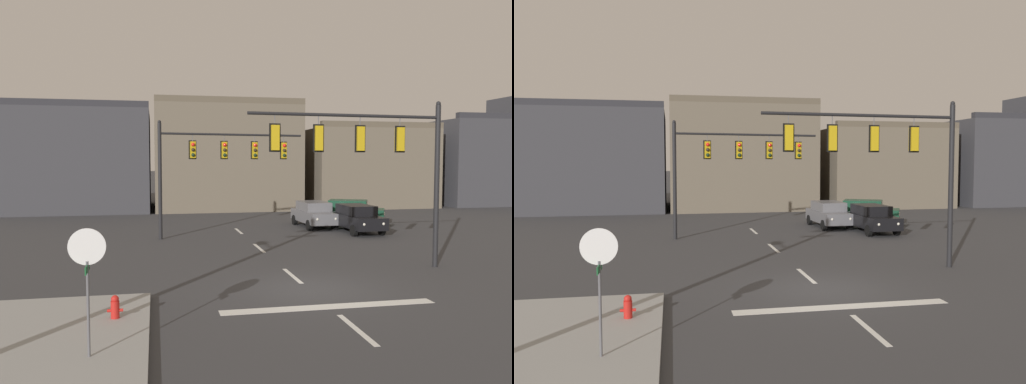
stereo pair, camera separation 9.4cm
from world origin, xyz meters
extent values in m
plane|color=#353538|center=(0.00, 0.00, 0.00)|extent=(400.00, 400.00, 0.00)
cube|color=gray|center=(-7.58, -4.00, 0.07)|extent=(5.00, 8.00, 0.15)
cube|color=silver|center=(0.00, -2.00, 0.00)|extent=(6.40, 0.50, 0.01)
cube|color=silver|center=(0.00, -4.00, 0.00)|extent=(0.16, 2.40, 0.01)
cube|color=silver|center=(0.00, 2.00, 0.00)|extent=(0.16, 2.40, 0.01)
cube|color=silver|center=(0.00, 8.00, 0.00)|extent=(0.16, 2.40, 0.01)
cube|color=silver|center=(0.00, 14.00, 0.00)|extent=(0.16, 2.40, 0.01)
cylinder|color=black|center=(5.99, 2.42, 3.19)|extent=(0.20, 0.20, 6.39)
cylinder|color=black|center=(2.16, 2.19, 5.89)|extent=(7.67, 0.57, 0.12)
sphere|color=black|center=(5.99, 2.42, 6.44)|extent=(0.18, 0.18, 0.18)
cylinder|color=#56565B|center=(4.32, 2.32, 5.66)|extent=(0.03, 0.03, 0.35)
cube|color=gold|center=(4.32, 2.32, 5.03)|extent=(0.31, 0.26, 0.90)
sphere|color=red|center=(4.31, 2.45, 5.32)|extent=(0.20, 0.20, 0.20)
sphere|color=#2D2314|center=(4.31, 2.45, 5.03)|extent=(0.20, 0.20, 0.20)
sphere|color=black|center=(4.31, 2.45, 4.75)|extent=(0.20, 0.20, 0.20)
cube|color=black|center=(4.32, 2.30, 5.03)|extent=(0.42, 0.05, 1.02)
cylinder|color=#56565B|center=(2.65, 2.22, 5.66)|extent=(0.03, 0.03, 0.35)
cube|color=gold|center=(2.65, 2.22, 5.03)|extent=(0.31, 0.26, 0.90)
sphere|color=red|center=(2.65, 2.35, 5.32)|extent=(0.20, 0.20, 0.20)
sphere|color=#2D2314|center=(2.65, 2.35, 5.03)|extent=(0.20, 0.20, 0.20)
sphere|color=black|center=(2.65, 2.35, 4.75)|extent=(0.20, 0.20, 0.20)
cube|color=black|center=(2.66, 2.20, 5.03)|extent=(0.42, 0.05, 1.02)
cylinder|color=#56565B|center=(0.99, 2.12, 5.66)|extent=(0.03, 0.03, 0.35)
cube|color=gold|center=(0.99, 2.12, 5.03)|extent=(0.31, 0.26, 0.90)
sphere|color=red|center=(0.98, 2.25, 5.32)|extent=(0.20, 0.20, 0.20)
sphere|color=#2D2314|center=(0.98, 2.25, 5.03)|extent=(0.20, 0.20, 0.20)
sphere|color=black|center=(0.98, 2.25, 4.75)|extent=(0.20, 0.20, 0.20)
cube|color=black|center=(0.99, 2.10, 5.03)|extent=(0.42, 0.05, 1.02)
cylinder|color=#56565B|center=(-0.68, 2.02, 5.66)|extent=(0.03, 0.03, 0.35)
cube|color=gold|center=(-0.68, 2.02, 5.03)|extent=(0.31, 0.26, 0.90)
sphere|color=red|center=(-0.68, 2.15, 5.32)|extent=(0.20, 0.20, 0.20)
sphere|color=#2D2314|center=(-0.68, 2.15, 5.03)|extent=(0.20, 0.20, 0.20)
sphere|color=black|center=(-0.68, 2.15, 4.75)|extent=(0.20, 0.20, 0.20)
cube|color=black|center=(-0.67, 2.00, 5.03)|extent=(0.42, 0.05, 1.02)
cylinder|color=black|center=(-4.63, 11.75, 3.11)|extent=(0.20, 0.20, 6.23)
cylinder|color=black|center=(-0.58, 12.30, 5.67)|extent=(8.12, 1.22, 0.12)
sphere|color=black|center=(-4.63, 11.75, 6.28)|extent=(0.18, 0.18, 0.18)
cylinder|color=#56565B|center=(-2.87, 11.99, 5.43)|extent=(0.03, 0.03, 0.35)
cube|color=gold|center=(-2.87, 11.99, 4.81)|extent=(0.33, 0.28, 0.90)
sphere|color=red|center=(-2.85, 11.86, 5.09)|extent=(0.20, 0.20, 0.20)
sphere|color=#2D2314|center=(-2.85, 11.86, 4.81)|extent=(0.20, 0.20, 0.20)
sphere|color=black|center=(-2.85, 11.86, 4.53)|extent=(0.20, 0.20, 0.20)
cube|color=black|center=(-2.87, 12.01, 4.81)|extent=(0.42, 0.09, 1.02)
cylinder|color=#56565B|center=(-1.11, 12.23, 5.43)|extent=(0.03, 0.03, 0.35)
cube|color=gold|center=(-1.11, 12.23, 4.81)|extent=(0.33, 0.28, 0.90)
sphere|color=red|center=(-1.09, 12.10, 5.09)|extent=(0.20, 0.20, 0.20)
sphere|color=#2D2314|center=(-1.09, 12.10, 4.81)|extent=(0.20, 0.20, 0.20)
sphere|color=black|center=(-1.09, 12.10, 4.53)|extent=(0.20, 0.20, 0.20)
cube|color=black|center=(-1.11, 12.25, 4.81)|extent=(0.42, 0.09, 1.02)
cylinder|color=#56565B|center=(0.65, 12.47, 5.43)|extent=(0.03, 0.03, 0.35)
cube|color=gold|center=(0.65, 12.47, 4.81)|extent=(0.33, 0.28, 0.90)
sphere|color=red|center=(0.67, 12.34, 5.09)|extent=(0.20, 0.20, 0.20)
sphere|color=#2D2314|center=(0.67, 12.34, 4.81)|extent=(0.20, 0.20, 0.20)
sphere|color=black|center=(0.67, 12.34, 4.53)|extent=(0.20, 0.20, 0.20)
cube|color=black|center=(0.65, 12.48, 4.81)|extent=(0.42, 0.09, 1.02)
cylinder|color=#56565B|center=(2.42, 12.70, 5.43)|extent=(0.03, 0.03, 0.35)
cube|color=gold|center=(2.42, 12.70, 4.81)|extent=(0.33, 0.28, 0.90)
sphere|color=red|center=(2.43, 12.58, 5.09)|extent=(0.20, 0.20, 0.20)
sphere|color=#2D2314|center=(2.43, 12.58, 4.81)|extent=(0.20, 0.20, 0.20)
sphere|color=black|center=(2.43, 12.58, 4.53)|extent=(0.20, 0.20, 0.20)
cube|color=black|center=(2.41, 12.72, 4.81)|extent=(0.42, 0.09, 1.02)
cylinder|color=#56565B|center=(-6.28, -4.91, 1.07)|extent=(0.06, 0.06, 2.15)
cylinder|color=white|center=(-6.28, -4.91, 2.45)|extent=(0.76, 0.03, 0.76)
cylinder|color=#B21414|center=(-6.28, -4.89, 2.45)|extent=(0.68, 0.03, 0.68)
cube|color=#19592D|center=(-6.28, -4.91, 2.00)|extent=(0.02, 0.64, 0.16)
cube|color=#143D28|center=(7.80, 15.83, 0.70)|extent=(4.74, 3.57, 0.70)
cube|color=#143D28|center=(7.67, 15.90, 1.33)|extent=(2.92, 2.53, 0.56)
cube|color=#2D3842|center=(8.35, 15.56, 1.31)|extent=(0.90, 1.47, 0.47)
cube|color=#2D3842|center=(6.62, 16.42, 1.31)|extent=(0.87, 1.46, 0.46)
cylinder|color=black|center=(9.48, 15.95, 0.32)|extent=(0.67, 0.48, 0.64)
cylinder|color=black|center=(8.72, 14.43, 0.32)|extent=(0.67, 0.48, 0.64)
cylinder|color=black|center=(6.88, 17.24, 0.32)|extent=(0.67, 0.48, 0.64)
cylinder|color=black|center=(6.12, 15.72, 0.32)|extent=(0.67, 0.48, 0.64)
sphere|color=silver|center=(10.01, 15.38, 0.75)|extent=(0.16, 0.16, 0.16)
sphere|color=silver|center=(9.50, 14.35, 0.75)|extent=(0.16, 0.16, 0.16)
cube|color=maroon|center=(5.85, 16.81, 0.78)|extent=(0.64, 1.24, 0.12)
cube|color=slate|center=(5.02, 14.92, 0.70)|extent=(1.92, 4.45, 0.70)
cube|color=slate|center=(5.02, 15.07, 1.33)|extent=(1.67, 2.51, 0.56)
cube|color=#2D3842|center=(5.04, 14.30, 1.31)|extent=(1.53, 0.29, 0.47)
cube|color=#2D3842|center=(4.98, 16.24, 1.31)|extent=(1.53, 0.26, 0.46)
cylinder|color=black|center=(5.91, 13.49, 0.32)|extent=(0.24, 0.65, 0.64)
cylinder|color=black|center=(4.21, 13.45, 0.32)|extent=(0.24, 0.65, 0.64)
cylinder|color=black|center=(5.83, 16.39, 0.32)|extent=(0.24, 0.65, 0.64)
cylinder|color=black|center=(4.13, 16.35, 0.32)|extent=(0.24, 0.65, 0.64)
sphere|color=silver|center=(5.65, 12.76, 0.75)|extent=(0.16, 0.16, 0.16)
sphere|color=silver|center=(4.50, 12.72, 0.75)|extent=(0.16, 0.16, 0.16)
cube|color=maroon|center=(4.96, 17.10, 0.78)|extent=(1.37, 0.08, 0.12)
cube|color=black|center=(6.74, 12.13, 0.70)|extent=(1.94, 4.46, 0.70)
cube|color=black|center=(6.74, 12.28, 1.33)|extent=(1.68, 2.52, 0.56)
cube|color=#2D3842|center=(6.76, 11.52, 1.31)|extent=(1.53, 0.30, 0.47)
cube|color=#2D3842|center=(6.70, 13.45, 1.31)|extent=(1.53, 0.27, 0.46)
cylinder|color=black|center=(7.64, 10.71, 0.32)|extent=(0.24, 0.65, 0.64)
cylinder|color=black|center=(5.94, 10.65, 0.32)|extent=(0.24, 0.65, 0.64)
cylinder|color=black|center=(7.55, 13.61, 0.32)|extent=(0.24, 0.65, 0.64)
cylinder|color=black|center=(5.85, 13.56, 0.32)|extent=(0.24, 0.65, 0.64)
sphere|color=silver|center=(7.39, 9.97, 0.75)|extent=(0.16, 0.16, 0.16)
sphere|color=silver|center=(6.24, 9.94, 0.75)|extent=(0.16, 0.16, 0.16)
cube|color=maroon|center=(6.67, 14.31, 0.78)|extent=(1.37, 0.08, 0.12)
cylinder|color=red|center=(-5.95, -2.36, 0.33)|extent=(0.22, 0.22, 0.55)
cylinder|color=red|center=(-5.95, -2.36, 0.05)|extent=(0.30, 0.30, 0.10)
sphere|color=red|center=(-5.95, -2.36, 0.65)|extent=(0.20, 0.20, 0.20)
cylinder|color=red|center=(-6.10, -2.36, 0.35)|extent=(0.10, 0.08, 0.08)
cylinder|color=red|center=(-5.80, -2.36, 0.35)|extent=(0.10, 0.08, 0.08)
cube|color=#38383D|center=(-11.15, 30.14, 4.18)|extent=(11.69, 10.87, 8.36)
cube|color=#2B2B30|center=(-11.15, 25.00, 8.61)|extent=(11.69, 0.60, 0.50)
cube|color=#665B4C|center=(1.23, 30.97, 4.43)|extent=(12.26, 12.54, 8.87)
cube|color=brown|center=(1.23, 25.00, 9.12)|extent=(12.26, 0.60, 0.50)
cube|color=#665B4C|center=(14.43, 31.57, 3.54)|extent=(11.16, 13.73, 7.07)
cube|color=brown|center=(14.43, 25.00, 7.32)|extent=(11.16, 0.60, 0.50)
cube|color=#38383D|center=(25.29, 30.89, 4.00)|extent=(7.51, 12.36, 8.01)
cube|color=#2B2B30|center=(25.29, 25.00, 8.26)|extent=(7.51, 0.60, 0.50)
camera|label=1|loc=(-4.90, -15.60, 4.20)|focal=35.37mm
camera|label=2|loc=(-4.81, -15.62, 4.20)|focal=35.37mm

